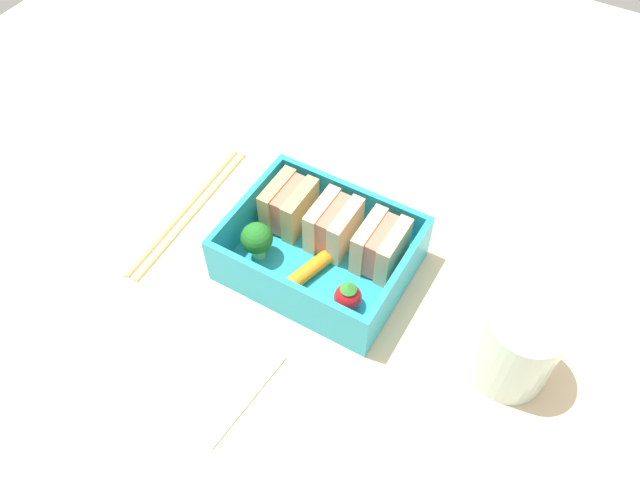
% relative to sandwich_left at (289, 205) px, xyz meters
% --- Properties ---
extents(ground_plane, '(1.20, 1.20, 0.02)m').
position_rel_sandwich_left_xyz_m(ground_plane, '(0.05, -0.03, -0.05)').
color(ground_plane, beige).
extents(bento_tray, '(0.17, 0.13, 0.01)m').
position_rel_sandwich_left_xyz_m(bento_tray, '(0.05, -0.03, -0.03)').
color(bento_tray, '#25A2BF').
rests_on(bento_tray, ground_plane).
extents(bento_rim, '(0.17, 0.13, 0.04)m').
position_rel_sandwich_left_xyz_m(bento_rim, '(0.05, -0.03, -0.00)').
color(bento_rim, '#25A2BF').
rests_on(bento_rim, bento_tray).
extents(sandwich_left, '(0.04, 0.05, 0.05)m').
position_rel_sandwich_left_xyz_m(sandwich_left, '(0.00, 0.00, 0.00)').
color(sandwich_left, tan).
rests_on(sandwich_left, bento_tray).
extents(sandwich_center_left, '(0.04, 0.05, 0.05)m').
position_rel_sandwich_left_xyz_m(sandwich_center_left, '(0.05, 0.00, 0.00)').
color(sandwich_center_left, beige).
rests_on(sandwich_center_left, bento_tray).
extents(sandwich_center, '(0.04, 0.05, 0.05)m').
position_rel_sandwich_left_xyz_m(sandwich_center, '(0.10, 0.00, 0.00)').
color(sandwich_center, '#E1B884').
rests_on(sandwich_center, bento_tray).
extents(broccoli_floret, '(0.03, 0.03, 0.04)m').
position_rel_sandwich_left_xyz_m(broccoli_floret, '(-0.00, -0.05, 0.00)').
color(broccoli_floret, '#96C671').
rests_on(broccoli_floret, bento_tray).
extents(carrot_stick_far_left, '(0.03, 0.05, 0.01)m').
position_rel_sandwich_left_xyz_m(carrot_stick_far_left, '(0.05, -0.05, -0.02)').
color(carrot_stick_far_left, orange).
rests_on(carrot_stick_far_left, bento_tray).
extents(strawberry_far_left, '(0.02, 0.02, 0.03)m').
position_rel_sandwich_left_xyz_m(strawberry_far_left, '(0.10, -0.06, -0.01)').
color(strawberry_far_left, red).
rests_on(strawberry_far_left, bento_tray).
extents(chopstick_pair, '(0.03, 0.19, 0.01)m').
position_rel_sandwich_left_xyz_m(chopstick_pair, '(-0.10, -0.03, -0.03)').
color(chopstick_pair, tan).
rests_on(chopstick_pair, ground_plane).
extents(drinking_glass, '(0.06, 0.06, 0.08)m').
position_rel_sandwich_left_xyz_m(drinking_glass, '(0.24, -0.04, 0.00)').
color(drinking_glass, silver).
rests_on(drinking_glass, ground_plane).
extents(folded_napkin, '(0.12, 0.11, 0.00)m').
position_rel_sandwich_left_xyz_m(folded_napkin, '(0.01, -0.17, -0.03)').
color(folded_napkin, silver).
rests_on(folded_napkin, ground_plane).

